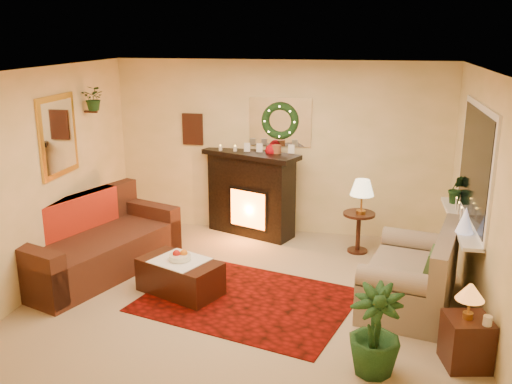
% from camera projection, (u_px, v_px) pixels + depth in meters
% --- Properties ---
extents(floor, '(5.00, 5.00, 0.00)m').
position_uv_depth(floor, '(250.00, 293.00, 6.77)').
color(floor, beige).
rests_on(floor, ground).
extents(ceiling, '(5.00, 5.00, 0.00)m').
position_uv_depth(ceiling, '(250.00, 70.00, 6.06)').
color(ceiling, white).
rests_on(ceiling, ground).
extents(wall_back, '(5.00, 5.00, 0.00)m').
position_uv_depth(wall_back, '(280.00, 148.00, 8.54)').
color(wall_back, '#EFD88C').
rests_on(wall_back, ground).
extents(wall_front, '(5.00, 5.00, 0.00)m').
position_uv_depth(wall_front, '(190.00, 266.00, 4.29)').
color(wall_front, '#EFD88C').
rests_on(wall_front, ground).
extents(wall_left, '(4.50, 4.50, 0.00)m').
position_uv_depth(wall_left, '(47.00, 177.00, 6.87)').
color(wall_left, '#EFD88C').
rests_on(wall_left, ground).
extents(wall_right, '(4.50, 4.50, 0.00)m').
position_uv_depth(wall_right, '(484.00, 200.00, 5.95)').
color(wall_right, '#EFD88C').
rests_on(wall_right, ground).
extents(area_rug, '(2.68, 2.28, 0.01)m').
position_uv_depth(area_rug, '(247.00, 300.00, 6.58)').
color(area_rug, '#3C180F').
rests_on(area_rug, floor).
extents(sofa, '(1.67, 2.40, 0.95)m').
position_uv_depth(sofa, '(96.00, 241.00, 7.23)').
color(sofa, '#512C23').
rests_on(sofa, floor).
extents(red_throw, '(0.86, 1.39, 0.02)m').
position_uv_depth(red_throw, '(100.00, 235.00, 7.35)').
color(red_throw, red).
rests_on(red_throw, sofa).
extents(fireplace, '(1.37, 0.89, 1.20)m').
position_uv_depth(fireplace, '(251.00, 199.00, 8.62)').
color(fireplace, black).
rests_on(fireplace, floor).
extents(poinsettia, '(0.20, 0.20, 0.20)m').
position_uv_depth(poinsettia, '(272.00, 151.00, 8.36)').
color(poinsettia, '#A1050E').
rests_on(poinsettia, fireplace).
extents(mantel_candle_a, '(0.05, 0.05, 0.16)m').
position_uv_depth(mantel_candle_a, '(221.00, 151.00, 8.52)').
color(mantel_candle_a, beige).
rests_on(mantel_candle_a, fireplace).
extents(mantel_candle_b, '(0.06, 0.06, 0.17)m').
position_uv_depth(mantel_candle_b, '(235.00, 152.00, 8.47)').
color(mantel_candle_b, white).
rests_on(mantel_candle_b, fireplace).
extents(mantel_mirror, '(0.92, 0.02, 0.72)m').
position_uv_depth(mantel_mirror, '(280.00, 122.00, 8.41)').
color(mantel_mirror, white).
rests_on(mantel_mirror, wall_back).
extents(wreath, '(0.55, 0.11, 0.55)m').
position_uv_depth(wreath, '(280.00, 121.00, 8.36)').
color(wreath, '#194719').
rests_on(wreath, wall_back).
extents(wall_art, '(0.32, 0.03, 0.48)m').
position_uv_depth(wall_art, '(193.00, 129.00, 8.70)').
color(wall_art, '#381E11').
rests_on(wall_art, wall_back).
extents(gold_mirror, '(0.03, 0.84, 1.00)m').
position_uv_depth(gold_mirror, '(58.00, 136.00, 7.03)').
color(gold_mirror, gold).
rests_on(gold_mirror, wall_left).
extents(hanging_plant, '(0.33, 0.28, 0.36)m').
position_uv_depth(hanging_plant, '(95.00, 110.00, 7.65)').
color(hanging_plant, '#194719').
rests_on(hanging_plant, wall_left).
extents(loveseat, '(1.21, 1.70, 0.89)m').
position_uv_depth(loveseat, '(410.00, 269.00, 6.40)').
color(loveseat, tan).
rests_on(loveseat, floor).
extents(window_frame, '(0.03, 1.86, 1.36)m').
position_uv_depth(window_frame, '(476.00, 165.00, 6.41)').
color(window_frame, white).
rests_on(window_frame, wall_right).
extents(window_glass, '(0.02, 1.70, 1.22)m').
position_uv_depth(window_glass, '(475.00, 165.00, 6.41)').
color(window_glass, black).
rests_on(window_glass, wall_right).
extents(window_sill, '(0.22, 1.86, 0.04)m').
position_uv_depth(window_sill, '(460.00, 221.00, 6.61)').
color(window_sill, white).
rests_on(window_sill, wall_right).
extents(mini_tree, '(0.19, 0.19, 0.28)m').
position_uv_depth(mini_tree, '(465.00, 220.00, 6.13)').
color(mini_tree, silver).
rests_on(mini_tree, window_sill).
extents(sill_plant, '(0.27, 0.22, 0.49)m').
position_uv_depth(sill_plant, '(457.00, 189.00, 7.18)').
color(sill_plant, '#1F411F').
rests_on(sill_plant, window_sill).
extents(side_table_round, '(0.44, 0.44, 0.57)m').
position_uv_depth(side_table_round, '(358.00, 230.00, 7.94)').
color(side_table_round, '#432C15').
rests_on(side_table_round, floor).
extents(lamp_cream, '(0.33, 0.33, 0.50)m').
position_uv_depth(lamp_cream, '(362.00, 192.00, 7.75)').
color(lamp_cream, beige).
rests_on(lamp_cream, side_table_round).
extents(end_table_square, '(0.47, 0.47, 0.48)m').
position_uv_depth(end_table_square, '(467.00, 339.00, 5.24)').
color(end_table_square, '#321E0C').
rests_on(end_table_square, floor).
extents(lamp_tiffany, '(0.26, 0.26, 0.38)m').
position_uv_depth(lamp_tiffany, '(470.00, 292.00, 5.11)').
color(lamp_tiffany, orange).
rests_on(lamp_tiffany, end_table_square).
extents(coffee_table, '(1.10, 0.88, 0.41)m').
position_uv_depth(coffee_table, '(180.00, 276.00, 6.72)').
color(coffee_table, black).
rests_on(coffee_table, floor).
extents(fruit_bowl, '(0.26, 0.26, 0.06)m').
position_uv_depth(fruit_bowl, '(180.00, 257.00, 6.66)').
color(fruit_bowl, white).
rests_on(fruit_bowl, coffee_table).
extents(floor_palm, '(1.68, 1.68, 2.53)m').
position_uv_depth(floor_palm, '(375.00, 328.00, 5.08)').
color(floor_palm, '#1C541F').
rests_on(floor_palm, floor).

